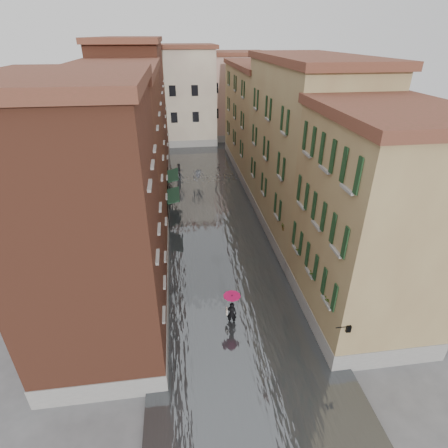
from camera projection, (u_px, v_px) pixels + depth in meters
ground at (232, 300)px, 22.00m from camera, size 120.00×120.00×0.00m
floodwater at (211, 209)px, 33.26m from camera, size 10.00×60.00×0.20m
building_left_near at (93, 235)px, 16.32m from camera, size 6.00×8.00×13.00m
building_left_mid at (122, 164)px, 26.01m from camera, size 6.00×14.00×12.50m
building_left_far at (137, 113)px, 38.69m from camera, size 6.00×16.00×14.00m
building_right_near at (371, 229)px, 18.33m from camera, size 6.00×8.00×11.50m
building_right_mid at (303, 153)px, 27.54m from camera, size 6.00×14.00×13.00m
building_right_far at (260, 121)px, 40.94m from camera, size 6.00×16.00×11.50m
building_end_cream at (173, 97)px, 51.58m from camera, size 12.00×9.00×13.00m
building_end_pink at (231, 97)px, 54.62m from camera, size 10.00×9.00×12.00m
awning_near at (173, 196)px, 30.06m from camera, size 1.09×3.19×2.80m
awning_far at (172, 176)px, 34.32m from camera, size 1.09×3.36×2.80m
wall_lantern at (348, 328)px, 15.86m from camera, size 0.71×0.22×0.35m
window_planters at (306, 256)px, 20.14m from camera, size 0.59×8.50×0.84m
pedestrian_main at (232, 307)px, 19.61m from camera, size 0.98×0.98×2.06m
pedestrian_far at (179, 171)px, 39.99m from camera, size 1.07×0.97×1.78m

